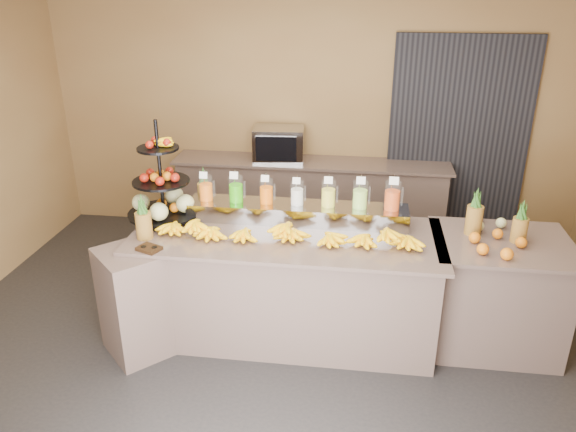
% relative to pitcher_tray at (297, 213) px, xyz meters
% --- Properties ---
extents(ground, '(6.00, 6.00, 0.00)m').
position_rel_pitcher_tray_xyz_m(ground, '(-0.05, -0.58, -1.01)').
color(ground, black).
rests_on(ground, ground).
extents(room_envelope, '(6.04, 5.02, 2.82)m').
position_rel_pitcher_tray_xyz_m(room_envelope, '(0.14, 0.21, 0.87)').
color(room_envelope, brown).
rests_on(room_envelope, ground).
extents(buffet_counter, '(2.75, 1.25, 0.93)m').
position_rel_pitcher_tray_xyz_m(buffet_counter, '(-0.16, -0.32, -0.54)').
color(buffet_counter, gray).
rests_on(buffet_counter, ground).
extents(right_counter, '(1.08, 0.88, 0.93)m').
position_rel_pitcher_tray_xyz_m(right_counter, '(1.65, -0.18, -0.54)').
color(right_counter, gray).
rests_on(right_counter, ground).
extents(back_ledge, '(3.10, 0.55, 0.93)m').
position_rel_pitcher_tray_xyz_m(back_ledge, '(-0.05, 1.67, -0.54)').
color(back_ledge, gray).
rests_on(back_ledge, ground).
extents(pitcher_tray, '(1.85, 0.30, 0.15)m').
position_rel_pitcher_tray_xyz_m(pitcher_tray, '(0.00, 0.00, 0.00)').
color(pitcher_tray, gray).
rests_on(pitcher_tray, buffet_counter).
extents(juice_pitcher_orange_a, '(0.12, 0.12, 0.28)m').
position_rel_pitcher_tray_xyz_m(juice_pitcher_orange_a, '(-0.78, -0.00, 0.17)').
color(juice_pitcher_orange_a, silver).
rests_on(juice_pitcher_orange_a, pitcher_tray).
extents(juice_pitcher_green, '(0.12, 0.13, 0.29)m').
position_rel_pitcher_tray_xyz_m(juice_pitcher_green, '(-0.52, -0.00, 0.17)').
color(juice_pitcher_green, silver).
rests_on(juice_pitcher_green, pitcher_tray).
extents(juice_pitcher_orange_b, '(0.11, 0.12, 0.27)m').
position_rel_pitcher_tray_xyz_m(juice_pitcher_orange_b, '(-0.26, -0.00, 0.17)').
color(juice_pitcher_orange_b, silver).
rests_on(juice_pitcher_orange_b, pitcher_tray).
extents(juice_pitcher_milk, '(0.11, 0.11, 0.27)m').
position_rel_pitcher_tray_xyz_m(juice_pitcher_milk, '(-0.00, -0.00, 0.16)').
color(juice_pitcher_milk, silver).
rests_on(juice_pitcher_milk, pitcher_tray).
extents(juice_pitcher_lemon, '(0.12, 0.12, 0.29)m').
position_rel_pitcher_tray_xyz_m(juice_pitcher_lemon, '(0.26, -0.00, 0.17)').
color(juice_pitcher_lemon, silver).
rests_on(juice_pitcher_lemon, pitcher_tray).
extents(juice_pitcher_lime, '(0.12, 0.13, 0.30)m').
position_rel_pitcher_tray_xyz_m(juice_pitcher_lime, '(0.52, -0.00, 0.18)').
color(juice_pitcher_lime, silver).
rests_on(juice_pitcher_lime, pitcher_tray).
extents(juice_pitcher_orange_c, '(0.13, 0.13, 0.31)m').
position_rel_pitcher_tray_xyz_m(juice_pitcher_orange_c, '(0.78, -0.00, 0.18)').
color(juice_pitcher_orange_c, silver).
rests_on(juice_pitcher_orange_c, pitcher_tray).
extents(banana_heap, '(2.14, 0.19, 0.18)m').
position_rel_pitcher_tray_xyz_m(banana_heap, '(-0.03, -0.36, -0.00)').
color(banana_heap, yellow).
rests_on(banana_heap, buffet_counter).
extents(fruit_stand, '(0.65, 0.65, 0.86)m').
position_rel_pitcher_tray_xyz_m(fruit_stand, '(-1.10, -0.09, 0.14)').
color(fruit_stand, black).
rests_on(fruit_stand, buffet_counter).
extents(condiment_caddy, '(0.21, 0.19, 0.03)m').
position_rel_pitcher_tray_xyz_m(condiment_caddy, '(-1.05, -0.70, -0.06)').
color(condiment_caddy, black).
rests_on(condiment_caddy, buffet_counter).
extents(pineapple_left_a, '(0.13, 0.13, 0.38)m').
position_rel_pitcher_tray_xyz_m(pineapple_left_a, '(-1.15, -0.50, 0.06)').
color(pineapple_left_a, brown).
rests_on(pineapple_left_a, buffet_counter).
extents(pineapple_left_b, '(0.12, 0.12, 0.38)m').
position_rel_pitcher_tray_xyz_m(pineapple_left_b, '(-0.86, 0.20, 0.07)').
color(pineapple_left_b, brown).
rests_on(pineapple_left_b, buffet_counter).
extents(right_fruit_pile, '(0.45, 0.43, 0.24)m').
position_rel_pitcher_tray_xyz_m(right_fruit_pile, '(1.57, -0.21, 0.00)').
color(right_fruit_pile, brown).
rests_on(right_fruit_pile, right_counter).
extents(oven_warmer, '(0.58, 0.43, 0.37)m').
position_rel_pitcher_tray_xyz_m(oven_warmer, '(-0.41, 1.67, 0.11)').
color(oven_warmer, gray).
rests_on(oven_warmer, back_ledge).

